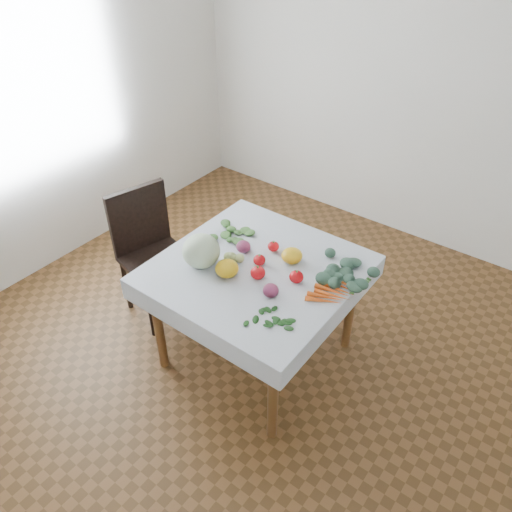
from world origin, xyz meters
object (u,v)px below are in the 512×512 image
(table, at_px, (257,281))
(cabbage, at_px, (201,251))
(carrot_bunch, at_px, (335,290))
(heirloom_back, at_px, (292,256))
(chair, at_px, (149,245))

(table, height_order, cabbage, cabbage)
(cabbage, relative_size, carrot_bunch, 0.71)
(table, distance_m, cabbage, 0.38)
(table, height_order, heirloom_back, heirloom_back)
(cabbage, bearing_deg, table, 32.27)
(heirloom_back, bearing_deg, carrot_bunch, -14.00)
(chair, distance_m, heirloom_back, 1.10)
(chair, distance_m, carrot_bunch, 1.41)
(carrot_bunch, bearing_deg, cabbage, -161.14)
(chair, height_order, cabbage, cabbage)
(cabbage, relative_size, heirloom_back, 1.76)
(chair, relative_size, heirloom_back, 7.50)
(chair, height_order, heirloom_back, chair)
(cabbage, height_order, heirloom_back, cabbage)
(cabbage, height_order, carrot_bunch, cabbage)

